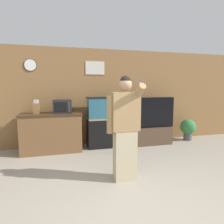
% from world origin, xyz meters
% --- Properties ---
extents(ground_plane, '(18.00, 18.00, 0.00)m').
position_xyz_m(ground_plane, '(0.00, 0.00, 0.00)').
color(ground_plane, gray).
extents(wall_back_paneled, '(10.00, 0.08, 2.60)m').
position_xyz_m(wall_back_paneled, '(-0.00, 3.20, 1.30)').
color(wall_back_paneled, olive).
rests_on(wall_back_paneled, ground_plane).
extents(counter_island, '(1.45, 0.66, 0.95)m').
position_xyz_m(counter_island, '(-1.08, 2.76, 0.48)').
color(counter_island, brown).
rests_on(counter_island, ground_plane).
extents(microwave, '(0.44, 0.39, 0.32)m').
position_xyz_m(microwave, '(-0.82, 2.79, 1.11)').
color(microwave, black).
rests_on(microwave, counter_island).
extents(knife_block, '(0.14, 0.12, 0.35)m').
position_xyz_m(knife_block, '(-1.41, 2.74, 1.08)').
color(knife_block, brown).
rests_on(knife_block, counter_island).
extents(aquarium_on_stand, '(0.83, 0.43, 1.32)m').
position_xyz_m(aquarium_on_stand, '(0.22, 2.81, 0.66)').
color(aquarium_on_stand, black).
rests_on(aquarium_on_stand, ground_plane).
extents(tv_on_stand, '(1.42, 0.40, 1.30)m').
position_xyz_m(tv_on_stand, '(1.52, 2.71, 0.38)').
color(tv_on_stand, '#4C3828').
rests_on(tv_on_stand, ground_plane).
extents(person_standing, '(0.55, 0.42, 1.76)m').
position_xyz_m(person_standing, '(0.15, 0.85, 0.92)').
color(person_standing, '#BCAD89').
rests_on(person_standing, ground_plane).
extents(potted_plant, '(0.45, 0.45, 0.63)m').
position_xyz_m(potted_plant, '(2.81, 2.81, 0.37)').
color(potted_plant, '#4C4C51').
rests_on(potted_plant, ground_plane).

